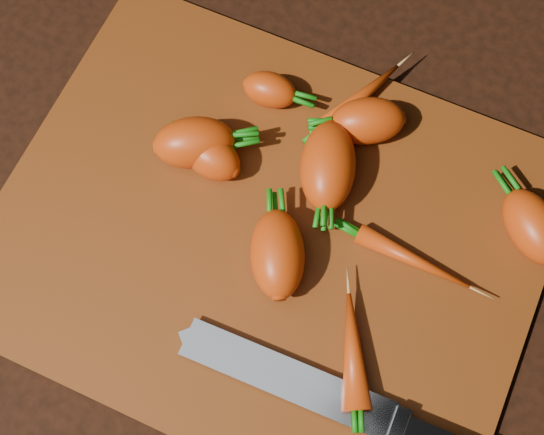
% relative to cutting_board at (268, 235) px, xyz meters
% --- Properties ---
extents(ground, '(2.00, 2.00, 0.01)m').
position_rel_cutting_board_xyz_m(ground, '(0.00, 0.00, -0.01)').
color(ground, black).
extents(cutting_board, '(0.50, 0.40, 0.01)m').
position_rel_cutting_board_xyz_m(cutting_board, '(0.00, 0.00, 0.00)').
color(cutting_board, '#642E0E').
rests_on(cutting_board, ground).
extents(carrot_0, '(0.09, 0.08, 0.05)m').
position_rel_cutting_board_xyz_m(carrot_0, '(-0.10, 0.05, 0.03)').
color(carrot_0, '#D0400D').
rests_on(carrot_0, cutting_board).
extents(carrot_1, '(0.07, 0.05, 0.04)m').
position_rel_cutting_board_xyz_m(carrot_1, '(-0.08, 0.04, 0.03)').
color(carrot_1, '#D0400D').
rests_on(carrot_1, cutting_board).
extents(carrot_2, '(0.08, 0.10, 0.05)m').
position_rel_cutting_board_xyz_m(carrot_2, '(0.03, 0.07, 0.03)').
color(carrot_2, '#D0400D').
rests_on(carrot_2, cutting_board).
extents(carrot_3, '(0.08, 0.10, 0.05)m').
position_rel_cutting_board_xyz_m(carrot_3, '(0.02, -0.02, 0.03)').
color(carrot_3, '#D0400D').
rests_on(carrot_3, cutting_board).
extents(carrot_4, '(0.08, 0.08, 0.05)m').
position_rel_cutting_board_xyz_m(carrot_4, '(0.04, 0.14, 0.03)').
color(carrot_4, '#D0400D').
rests_on(carrot_4, cutting_board).
extents(carrot_5, '(0.06, 0.04, 0.03)m').
position_rel_cutting_board_xyz_m(carrot_5, '(-0.06, 0.13, 0.02)').
color(carrot_5, '#D0400D').
rests_on(carrot_5, cutting_board).
extents(carrot_6, '(0.09, 0.08, 0.05)m').
position_rel_cutting_board_xyz_m(carrot_6, '(0.22, 0.10, 0.03)').
color(carrot_6, '#D0400D').
rests_on(carrot_6, cutting_board).
extents(carrot_7, '(0.06, 0.11, 0.02)m').
position_rel_cutting_board_xyz_m(carrot_7, '(0.03, 0.16, 0.02)').
color(carrot_7, '#D0400D').
rests_on(carrot_7, cutting_board).
extents(carrot_8, '(0.11, 0.03, 0.02)m').
position_rel_cutting_board_xyz_m(carrot_8, '(0.13, 0.03, 0.02)').
color(carrot_8, '#D0400D').
rests_on(carrot_8, cutting_board).
extents(carrot_9, '(0.07, 0.10, 0.03)m').
position_rel_cutting_board_xyz_m(carrot_9, '(0.11, -0.07, 0.02)').
color(carrot_9, '#D0400D').
rests_on(carrot_9, cutting_board).
extents(knife, '(0.31, 0.04, 0.02)m').
position_rel_cutting_board_xyz_m(knife, '(0.09, -0.12, 0.01)').
color(knife, gray).
rests_on(knife, cutting_board).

